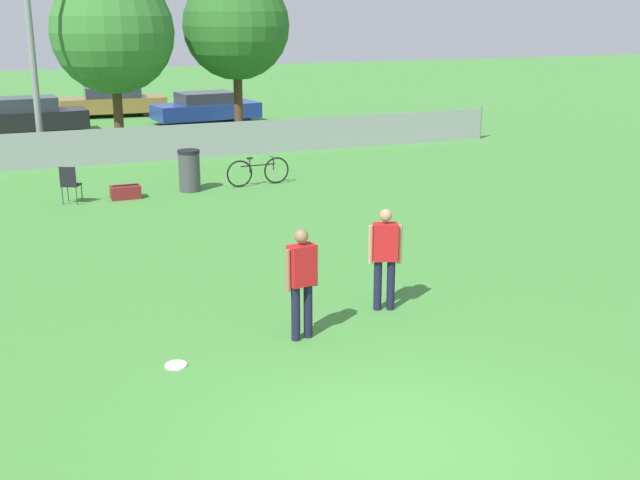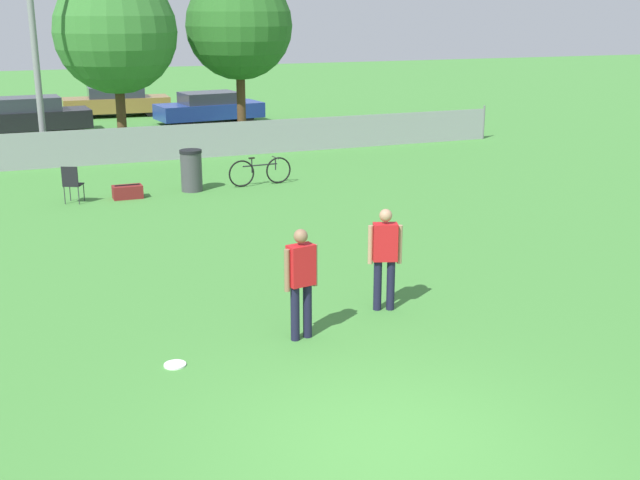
{
  "view_description": "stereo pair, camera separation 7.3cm",
  "coord_description": "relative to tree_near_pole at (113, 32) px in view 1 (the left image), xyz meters",
  "views": [
    {
      "loc": [
        -3.68,
        -6.95,
        4.61
      ],
      "look_at": [
        0.95,
        4.43,
        1.05
      ],
      "focal_mm": 45.0,
      "sensor_mm": 36.0,
      "label": 1
    },
    {
      "loc": [
        -3.61,
        -6.98,
        4.61
      ],
      "look_at": [
        0.95,
        4.43,
        1.05
      ],
      "focal_mm": 45.0,
      "sensor_mm": 36.0,
      "label": 2
    }
  ],
  "objects": [
    {
      "name": "ground_plane",
      "position": [
        -0.25,
        -20.79,
        -3.85
      ],
      "size": [
        120.0,
        120.0,
        0.0
      ],
      "primitive_type": "plane",
      "color": "#428438"
    },
    {
      "name": "fence_backline",
      "position": [
        -0.25,
        -2.79,
        -3.3
      ],
      "size": [
        25.73,
        0.07,
        1.21
      ],
      "color": "gray",
      "rests_on": "ground_plane"
    },
    {
      "name": "tree_near_pole",
      "position": [
        0.0,
        0.0,
        0.0
      ],
      "size": [
        4.03,
        4.03,
        5.88
      ],
      "color": "#4C331E",
      "rests_on": "ground_plane"
    },
    {
      "name": "tree_far_right",
      "position": [
        4.39,
        0.58,
        0.15
      ],
      "size": [
        3.79,
        3.79,
        5.91
      ],
      "color": "#4C331E",
      "rests_on": "ground_plane"
    },
    {
      "name": "player_defender_red",
      "position": [
        1.52,
        -17.06,
        -2.91
      ],
      "size": [
        0.51,
        0.33,
        1.65
      ],
      "rotation": [
        0.0,
        0.0,
        -0.33
      ],
      "color": "#191933",
      "rests_on": "ground_plane"
    },
    {
      "name": "player_thrower_red",
      "position": [
        -0.11,
        -17.66,
        -2.91
      ],
      "size": [
        0.53,
        0.29,
        1.65
      ],
      "rotation": [
        0.0,
        0.0,
        0.19
      ],
      "color": "#191933",
      "rests_on": "ground_plane"
    },
    {
      "name": "frisbee_disc",
      "position": [
        -2.01,
        -17.9,
        -3.84
      ],
      "size": [
        0.3,
        0.3,
        0.03
      ],
      "color": "white",
      "rests_on": "ground_plane"
    },
    {
      "name": "folding_chair_sideline",
      "position": [
        -2.36,
        -7.72,
        -3.31
      ],
      "size": [
        0.54,
        0.54,
        0.93
      ],
      "rotation": [
        0.0,
        0.0,
        2.68
      ],
      "color": "#333338",
      "rests_on": "ground_plane"
    },
    {
      "name": "bicycle_sideline",
      "position": [
        2.55,
        -7.41,
        -3.47
      ],
      "size": [
        1.79,
        0.44,
        0.78
      ],
      "rotation": [
        0.0,
        0.0,
        0.07
      ],
      "color": "black",
      "rests_on": "ground_plane"
    },
    {
      "name": "trash_bin",
      "position": [
        0.66,
        -7.43,
        -3.3
      ],
      "size": [
        0.58,
        0.58,
        1.09
      ],
      "color": "#3F3F44",
      "rests_on": "ground_plane"
    },
    {
      "name": "gear_bag_sideline",
      "position": [
        -1.04,
        -7.67,
        -3.68
      ],
      "size": [
        0.73,
        0.4,
        0.35
      ],
      "color": "maroon",
      "rests_on": "ground_plane"
    },
    {
      "name": "parked_car_dark",
      "position": [
        -2.81,
        4.64,
        -3.17
      ],
      "size": [
        4.58,
        1.93,
        1.4
      ],
      "rotation": [
        0.0,
        0.0,
        0.06
      ],
      "color": "black",
      "rests_on": "ground_plane"
    },
    {
      "name": "parked_car_tan",
      "position": [
        1.05,
        8.82,
        -3.21
      ],
      "size": [
        4.62,
        1.87,
        1.3
      ],
      "rotation": [
        0.0,
        0.0,
        -0.05
      ],
      "color": "black",
      "rests_on": "ground_plane"
    },
    {
      "name": "parked_car_blue",
      "position": [
        4.29,
        4.99,
        -3.2
      ],
      "size": [
        4.48,
        2.25,
        1.29
      ],
      "rotation": [
        0.0,
        0.0,
        0.11
      ],
      "color": "black",
      "rests_on": "ground_plane"
    }
  ]
}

